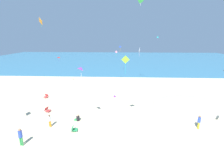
{
  "coord_description": "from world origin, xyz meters",
  "views": [
    {
      "loc": [
        0.88,
        -12.47,
        9.64
      ],
      "look_at": [
        0.0,
        6.85,
        4.86
      ],
      "focal_mm": 24.68,
      "sensor_mm": 36.0,
      "label": 1
    }
  ],
  "objects": [
    {
      "name": "person_0",
      "position": [
        9.47,
        2.62,
        0.89
      ],
      "size": [
        0.35,
        0.35,
        1.55
      ],
      "rotation": [
        0.0,
        0.0,
        6.15
      ],
      "color": "yellow",
      "rests_on": "ground_plane"
    },
    {
      "name": "kite_lime",
      "position": [
        1.53,
        2.85,
        7.34
      ],
      "size": [
        0.82,
        0.13,
        1.86
      ],
      "rotation": [
        0.0,
        0.0,
        0.05
      ],
      "color": "#99DB33"
    },
    {
      "name": "kite_blue",
      "position": [
        1.15,
        29.82,
        6.89
      ],
      "size": [
        0.7,
        0.11,
        1.58
      ],
      "rotation": [
        0.0,
        0.0,
        3.11
      ],
      "color": "blue"
    },
    {
      "name": "kite_teal",
      "position": [
        10.77,
        28.62,
        9.58
      ],
      "size": [
        0.52,
        0.59,
        1.05
      ],
      "rotation": [
        0.0,
        0.0,
        3.25
      ],
      "color": "#1EADAD"
    },
    {
      "name": "dune_mound",
      "position": [
        11.08,
        8.24,
        0.0
      ],
      "size": [
        10.4,
        7.28,
        1.64
      ],
      "primitive_type": "ellipsoid",
      "color": "beige",
      "rests_on": "ground_plane"
    },
    {
      "name": "beach_chair_mid_beach",
      "position": [
        -10.84,
        10.33,
        0.29
      ],
      "size": [
        0.65,
        0.72,
        0.61
      ],
      "rotation": [
        0.0,
        0.0,
        4.52
      ],
      "color": "#D13D3D",
      "rests_on": "ground_plane"
    },
    {
      "name": "kite_green",
      "position": [
        4.36,
        15.33,
        15.46
      ],
      "size": [
        1.07,
        0.43,
        1.33
      ],
      "rotation": [
        0.0,
        0.0,
        0.68
      ],
      "color": "green"
    },
    {
      "name": "person_3",
      "position": [
        0.07,
        11.27,
        0.27
      ],
      "size": [
        0.64,
        0.63,
        0.74
      ],
      "rotation": [
        0.0,
        0.0,
        5.53
      ],
      "color": "white",
      "rests_on": "ground_plane"
    },
    {
      "name": "person_4",
      "position": [
        -6.59,
        2.26,
        0.83
      ],
      "size": [
        0.37,
        0.37,
        1.43
      ],
      "rotation": [
        0.0,
        0.0,
        4.36
      ],
      "color": "orange",
      "rests_on": "ground_plane"
    },
    {
      "name": "kite_pink",
      "position": [
        0.3,
        19.54,
        6.5
      ],
      "size": [
        0.56,
        0.18,
        1.2
      ],
      "rotation": [
        0.0,
        0.0,
        2.77
      ],
      "color": "pink"
    },
    {
      "name": "beach_chair_far_left",
      "position": [
        -3.77,
        1.58,
        0.25
      ],
      "size": [
        0.74,
        0.7,
        0.58
      ],
      "rotation": [
        0.0,
        0.0,
        0.18
      ],
      "color": "#2D9956",
      "rests_on": "ground_plane"
    },
    {
      "name": "kite_purple",
      "position": [
        -2.91,
        2.63,
        6.49
      ],
      "size": [
        0.91,
        0.91,
        1.14
      ],
      "rotation": [
        0.0,
        0.0,
        2.35
      ],
      "color": "purple"
    },
    {
      "name": "person_2",
      "position": [
        -7.89,
        -0.79,
        0.98
      ],
      "size": [
        0.4,
        0.4,
        1.69
      ],
      "rotation": [
        0.0,
        0.0,
        1.37
      ],
      "color": "green",
      "rests_on": "ground_plane"
    },
    {
      "name": "kite_white",
      "position": [
        5.37,
        22.18,
        6.66
      ],
      "size": [
        0.15,
        1.04,
        1.81
      ],
      "rotation": [
        0.0,
        0.0,
        1.7
      ],
      "color": "white"
    },
    {
      "name": "kite_orange",
      "position": [
        -11.79,
        13.06,
        12.02
      ],
      "size": [
        0.86,
        0.87,
        1.41
      ],
      "rotation": [
        0.0,
        0.0,
        2.02
      ],
      "color": "orange"
    },
    {
      "name": "ground_plane",
      "position": [
        0.0,
        10.0,
        0.0
      ],
      "size": [
        120.0,
        120.0,
        0.0
      ],
      "primitive_type": "plane",
      "color": "beige"
    },
    {
      "name": "beach_chair_far_right",
      "position": [
        -8.46,
        5.62,
        0.3
      ],
      "size": [
        0.77,
        0.75,
        0.65
      ],
      "rotation": [
        0.0,
        0.0,
        5.97
      ],
      "color": "#D13D3D",
      "rests_on": "ground_plane"
    },
    {
      "name": "person_1",
      "position": [
        -3.9,
        3.65,
        0.29
      ],
      "size": [
        0.65,
        0.41,
        0.79
      ],
      "rotation": [
        0.0,
        0.0,
        3.04
      ],
      "color": "black",
      "rests_on": "ground_plane"
    },
    {
      "name": "kite_red",
      "position": [
        -11.55,
        18.67,
        5.47
      ],
      "size": [
        0.52,
        0.41,
        1.11
      ],
      "rotation": [
        0.0,
        0.0,
        3.1
      ],
      "color": "red"
    },
    {
      "name": "ocean_water",
      "position": [
        0.0,
        53.82,
        0.03
      ],
      "size": [
        120.0,
        60.0,
        0.05
      ],
      "primitive_type": "cube",
      "color": "teal",
      "rests_on": "ground_plane"
    }
  ]
}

